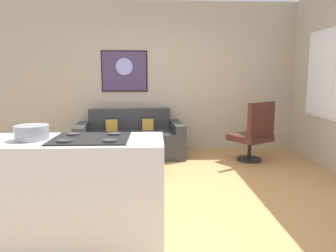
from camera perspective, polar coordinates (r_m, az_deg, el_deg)
The scene contains 9 objects.
ground at distance 4.00m, azimuth -1.32°, elevation -12.31°, with size 6.40×6.40×0.04m, color tan.
back_wall at distance 6.15m, azimuth -1.80°, elevation 8.69°, with size 6.40×0.05×2.80m, color #B4A68E.
couch at distance 5.72m, azimuth -6.77°, elevation -2.62°, with size 1.93×1.05×0.83m.
coffee_table at distance 4.58m, azimuth -7.57°, elevation -4.57°, with size 1.00×0.53×0.40m.
armchair at distance 5.48m, azimuth 15.16°, elevation -1.23°, with size 0.79×0.78×1.02m.
kitchen_counter at distance 2.81m, azimuth -19.86°, elevation -11.65°, with size 1.80×0.62×0.96m.
mixing_bowl at distance 2.72m, azimuth -23.18°, elevation -1.12°, with size 0.26×0.26×0.12m.
wall_painting at distance 6.14m, azimuth -7.81°, elevation 9.71°, with size 0.87×0.03×0.77m.
window at distance 5.33m, azimuth 27.73°, elevation 8.21°, with size 0.03×1.67×1.38m.
Camera 1 is at (-0.06, -3.73, 1.44)m, focal length 34.06 mm.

